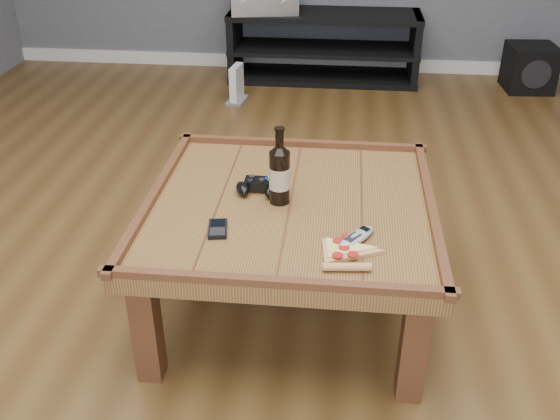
# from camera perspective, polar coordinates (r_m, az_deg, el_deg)

# --- Properties ---
(ground) EXTENTS (6.00, 6.00, 0.00)m
(ground) POSITION_cam_1_polar(r_m,az_deg,el_deg) (2.44, 0.87, -8.56)
(ground) COLOR #4A3015
(ground) RESTS_ON ground
(baseboard) EXTENTS (5.00, 0.02, 0.10)m
(baseboard) POSITION_cam_1_polar(r_m,az_deg,el_deg) (5.11, 4.05, 13.25)
(baseboard) COLOR silver
(baseboard) RESTS_ON ground
(coffee_table) EXTENTS (1.03, 1.03, 0.48)m
(coffee_table) POSITION_cam_1_polar(r_m,az_deg,el_deg) (2.22, 0.94, -0.64)
(coffee_table) COLOR #523217
(coffee_table) RESTS_ON ground
(media_console) EXTENTS (1.40, 0.45, 0.50)m
(media_console) POSITION_cam_1_polar(r_m,az_deg,el_deg) (4.82, 4.00, 14.65)
(media_console) COLOR black
(media_console) RESTS_ON ground
(beer_bottle) EXTENTS (0.07, 0.07, 0.28)m
(beer_bottle) POSITION_cam_1_polar(r_m,az_deg,el_deg) (2.14, -0.04, 3.41)
(beer_bottle) COLOR black
(beer_bottle) RESTS_ON coffee_table
(game_controller) EXTENTS (0.18, 0.12, 0.05)m
(game_controller) POSITION_cam_1_polar(r_m,az_deg,el_deg) (2.24, -2.01, 2.13)
(game_controller) COLOR black
(game_controller) RESTS_ON coffee_table
(pizza_slice) EXTENTS (0.18, 0.27, 0.03)m
(pizza_slice) POSITION_cam_1_polar(r_m,az_deg,el_deg) (1.91, 5.91, -3.90)
(pizza_slice) COLOR tan
(pizza_slice) RESTS_ON coffee_table
(smartphone) EXTENTS (0.08, 0.12, 0.01)m
(smartphone) POSITION_cam_1_polar(r_m,az_deg,el_deg) (2.03, -5.72, -1.72)
(smartphone) COLOR black
(smartphone) RESTS_ON coffee_table
(remote_control) EXTENTS (0.15, 0.18, 0.03)m
(remote_control) POSITION_cam_1_polar(r_m,az_deg,el_deg) (1.98, 6.90, -2.55)
(remote_control) COLOR #9599A2
(remote_control) RESTS_ON coffee_table
(subwoofer) EXTENTS (0.34, 0.34, 0.32)m
(subwoofer) POSITION_cam_1_polar(r_m,az_deg,el_deg) (4.95, 21.85, 11.99)
(subwoofer) COLOR black
(subwoofer) RESTS_ON ground
(game_console) EXTENTS (0.14, 0.21, 0.25)m
(game_console) POSITION_cam_1_polar(r_m,az_deg,el_deg) (4.39, -3.98, 11.32)
(game_console) COLOR slate
(game_console) RESTS_ON ground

